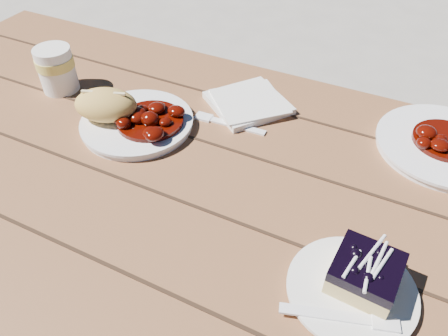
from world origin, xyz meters
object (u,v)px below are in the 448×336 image
at_px(bread_roll, 106,105).
at_px(blueberry_cake, 366,273).
at_px(dessert_plate, 351,290).
at_px(main_plate, 137,123).
at_px(second_cup, 57,69).
at_px(second_plate, 444,146).
at_px(picnic_table, 279,258).

xyz_separation_m(bread_roll, blueberry_cake, (0.55, -0.15, -0.01)).
relative_size(bread_roll, dessert_plate, 0.72).
relative_size(main_plate, second_cup, 2.23).
relative_size(blueberry_cake, second_plate, 0.37).
xyz_separation_m(main_plate, dessert_plate, (0.49, -0.19, -0.00)).
bearing_deg(picnic_table, main_plate, 169.76).
xyz_separation_m(dessert_plate, blueberry_cake, (0.01, 0.02, 0.03)).
distance_m(bread_roll, second_plate, 0.67).
distance_m(second_plate, second_cup, 0.83).
bearing_deg(second_plate, blueberry_cake, -100.74).
height_order(second_plate, second_cup, second_cup).
distance_m(dessert_plate, second_cup, 0.77).
height_order(main_plate, bread_roll, bread_roll).
distance_m(main_plate, second_cup, 0.25).
bearing_deg(dessert_plate, second_cup, 162.44).
relative_size(dessert_plate, blueberry_cake, 1.88).
height_order(bread_roll, second_plate, bread_roll).
xyz_separation_m(dessert_plate, second_cup, (-0.73, 0.23, 0.05)).
bearing_deg(blueberry_cake, second_plate, 83.26).
xyz_separation_m(blueberry_cake, second_cup, (-0.74, 0.22, 0.02)).
distance_m(picnic_table, blueberry_cake, 0.27).
bearing_deg(main_plate, dessert_plate, -21.02).
relative_size(second_plate, second_cup, 2.52).
bearing_deg(main_plate, picnic_table, -10.24).
distance_m(picnic_table, second_cup, 0.63).
height_order(picnic_table, second_cup, second_cup).
xyz_separation_m(picnic_table, second_cup, (-0.59, 0.11, 0.21)).
bearing_deg(bread_roll, second_cup, 161.24).
bearing_deg(main_plate, blueberry_cake, -19.11).
relative_size(picnic_table, blueberry_cake, 21.60).
bearing_deg(picnic_table, dessert_plate, -41.53).
distance_m(picnic_table, second_plate, 0.39).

